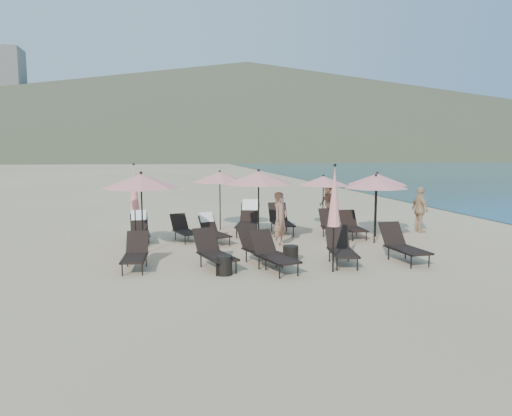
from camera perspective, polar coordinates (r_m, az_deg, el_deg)
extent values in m
plane|color=#D6BA8C|center=(13.82, 6.27, -6.22)|extent=(800.00, 800.00, 0.00)
cone|color=brown|center=(320.19, -0.96, 11.52)|extent=(690.00, 690.00, 55.00)
cone|color=brown|center=(394.20, 17.18, 8.72)|extent=(280.00, 280.00, 32.00)
cube|color=beige|center=(325.64, -20.02, 9.53)|extent=(18.00, 16.00, 38.00)
cube|color=black|center=(13.13, -13.73, -5.63)|extent=(0.69, 1.17, 0.05)
cube|color=black|center=(13.81, -13.40, -3.83)|extent=(0.62, 0.48, 0.58)
cylinder|color=black|center=(12.75, -15.05, -6.83)|extent=(0.03, 0.03, 0.32)
cylinder|color=black|center=(13.68, -14.48, -5.86)|extent=(0.03, 0.03, 0.32)
cylinder|color=black|center=(12.69, -12.86, -6.83)|extent=(0.03, 0.03, 0.32)
cylinder|color=black|center=(13.62, -12.45, -5.86)|extent=(0.03, 0.03, 0.32)
cube|color=black|center=(13.21, -14.92, -5.55)|extent=(0.16, 1.26, 0.04)
cube|color=black|center=(13.14, -12.49, -5.54)|extent=(0.16, 1.26, 0.04)
cube|color=black|center=(12.84, -4.34, -5.60)|extent=(0.92, 1.34, 0.05)
cube|color=black|center=(13.52, -5.73, -3.67)|extent=(0.73, 0.61, 0.63)
cylinder|color=black|center=(12.33, -4.53, -7.01)|extent=(0.04, 0.04, 0.35)
cylinder|color=black|center=(13.27, -6.31, -6.01)|extent=(0.04, 0.04, 0.35)
cylinder|color=black|center=(12.54, -2.29, -6.76)|extent=(0.04, 0.04, 0.35)
cylinder|color=black|center=(13.47, -4.21, -5.79)|extent=(0.04, 0.04, 0.35)
cube|color=black|center=(12.77, -5.69, -5.64)|extent=(0.40, 1.33, 0.04)
cube|color=black|center=(13.01, -3.19, -5.38)|extent=(0.40, 1.33, 0.04)
cube|color=black|center=(12.59, 2.56, -5.86)|extent=(0.92, 1.33, 0.05)
cube|color=black|center=(13.21, 0.77, -3.92)|extent=(0.72, 0.61, 0.62)
cylinder|color=black|center=(12.08, 2.71, -7.31)|extent=(0.04, 0.04, 0.34)
cylinder|color=black|center=(12.95, 0.35, -6.30)|extent=(0.04, 0.04, 0.34)
cylinder|color=black|center=(12.35, 4.81, -7.00)|extent=(0.04, 0.04, 0.34)
cylinder|color=black|center=(13.21, 2.35, -6.05)|extent=(0.04, 0.04, 0.34)
cube|color=black|center=(12.48, 1.25, -5.93)|extent=(0.40, 1.32, 0.04)
cube|color=black|center=(12.78, 3.62, -5.63)|extent=(0.40, 1.32, 0.04)
cube|color=black|center=(13.40, 0.96, -5.07)|extent=(0.96, 1.33, 0.05)
cube|color=black|center=(14.02, -0.75, -3.29)|extent=(0.73, 0.62, 0.62)
cylinder|color=black|center=(12.89, 1.13, -6.38)|extent=(0.04, 0.04, 0.34)
cylinder|color=black|center=(13.76, -1.12, -5.51)|extent=(0.04, 0.04, 0.34)
cylinder|color=black|center=(13.16, 3.07, -6.10)|extent=(0.04, 0.04, 0.34)
cylinder|color=black|center=(14.01, 0.74, -5.28)|extent=(0.04, 0.04, 0.34)
cube|color=black|center=(13.29, -0.26, -5.12)|extent=(0.45, 1.30, 0.04)
cube|color=black|center=(13.59, 1.94, -4.85)|extent=(0.45, 1.30, 0.04)
cube|color=black|center=(13.46, 9.93, -5.11)|extent=(0.83, 1.30, 0.05)
cube|color=black|center=(14.18, 9.27, -3.25)|extent=(0.70, 0.56, 0.62)
cylinder|color=black|center=(12.96, 9.24, -6.39)|extent=(0.04, 0.04, 0.34)
cylinder|color=black|center=(13.96, 8.40, -5.40)|extent=(0.04, 0.04, 0.34)
cylinder|color=black|center=(13.08, 11.51, -6.32)|extent=(0.04, 0.04, 0.34)
cylinder|color=black|center=(14.06, 10.51, -5.35)|extent=(0.04, 0.04, 0.34)
cube|color=black|center=(13.44, 8.62, -5.05)|extent=(0.28, 1.34, 0.04)
cube|color=black|center=(13.57, 11.14, -4.99)|extent=(0.28, 1.34, 0.04)
cube|color=black|center=(14.17, 17.06, -4.64)|extent=(0.74, 1.30, 0.05)
cube|color=black|center=(14.80, 15.29, -2.86)|extent=(0.68, 0.52, 0.65)
cylinder|color=black|center=(13.63, 17.30, -5.92)|extent=(0.04, 0.04, 0.36)
cylinder|color=black|center=(14.51, 14.91, -5.05)|extent=(0.04, 0.04, 0.36)
cylinder|color=black|center=(13.94, 19.17, -5.71)|extent=(0.04, 0.04, 0.36)
cylinder|color=black|center=(14.80, 16.72, -4.87)|extent=(0.04, 0.04, 0.36)
cube|color=black|center=(14.04, 15.87, -4.66)|extent=(0.15, 1.42, 0.04)
cube|color=black|center=(14.38, 17.99, -4.46)|extent=(0.15, 1.42, 0.04)
cube|color=black|center=(16.69, -13.08, -2.90)|extent=(0.63, 1.14, 0.05)
cube|color=black|center=(17.38, -13.22, -1.59)|extent=(0.60, 0.45, 0.58)
cylinder|color=black|center=(16.25, -13.85, -3.79)|extent=(0.03, 0.03, 0.32)
cylinder|color=black|center=(17.19, -13.95, -3.20)|extent=(0.03, 0.03, 0.32)
cylinder|color=black|center=(16.27, -12.14, -3.73)|extent=(0.03, 0.03, 0.32)
cylinder|color=black|center=(17.21, -12.34, -3.14)|extent=(0.03, 0.03, 0.32)
cube|color=black|center=(16.72, -14.05, -2.88)|extent=(0.10, 1.26, 0.04)
cube|color=black|center=(16.74, -12.14, -2.81)|extent=(0.10, 1.26, 0.04)
cube|color=white|center=(17.48, -13.26, -0.81)|extent=(0.52, 0.29, 0.35)
cube|color=black|center=(16.76, -7.92, -2.79)|extent=(0.83, 1.18, 0.04)
cube|color=black|center=(17.38, -8.78, -1.57)|extent=(0.64, 0.54, 0.55)
cylinder|color=black|center=(16.29, -8.11, -3.65)|extent=(0.03, 0.03, 0.30)
cylinder|color=black|center=(17.14, -9.19, -3.13)|extent=(0.03, 0.03, 0.30)
cylinder|color=black|center=(16.46, -6.60, -3.51)|extent=(0.03, 0.03, 0.30)
cylinder|color=black|center=(17.30, -7.75, -3.01)|extent=(0.03, 0.03, 0.30)
cube|color=black|center=(16.70, -8.83, -2.80)|extent=(0.37, 1.16, 0.04)
cube|color=black|center=(16.89, -7.12, -2.66)|extent=(0.37, 1.16, 0.04)
cube|color=black|center=(17.68, -1.05, -1.95)|extent=(1.08, 1.48, 0.06)
cube|color=black|center=(18.51, -0.70, -0.51)|extent=(0.81, 0.70, 0.69)
cylinder|color=black|center=(17.21, -2.23, -2.88)|extent=(0.04, 0.04, 0.38)
cylinder|color=black|center=(18.33, -1.71, -2.26)|extent=(0.04, 0.04, 0.38)
cylinder|color=black|center=(17.14, -0.32, -2.91)|extent=(0.04, 0.04, 0.38)
cylinder|color=black|center=(18.26, 0.08, -2.29)|extent=(0.04, 0.04, 0.38)
cube|color=black|center=(17.78, -2.09, -1.86)|extent=(0.52, 1.43, 0.04)
cube|color=black|center=(17.70, 0.04, -1.90)|extent=(0.52, 1.43, 0.04)
cube|color=white|center=(18.64, -0.65, 0.35)|extent=(0.67, 0.49, 0.41)
cube|color=black|center=(18.01, 3.03, -1.81)|extent=(0.77, 1.35, 0.05)
cube|color=black|center=(18.81, 2.50, -0.43)|extent=(0.71, 0.54, 0.67)
cylinder|color=black|center=(17.46, 2.47, -2.75)|extent=(0.04, 0.04, 0.37)
cylinder|color=black|center=(18.55, 1.81, -2.16)|extent=(0.04, 0.04, 0.37)
cylinder|color=black|center=(17.57, 4.28, -2.69)|extent=(0.04, 0.04, 0.37)
cylinder|color=black|center=(18.65, 3.52, -2.11)|extent=(0.04, 0.04, 0.37)
cube|color=black|center=(18.00, 1.97, -1.78)|extent=(0.15, 1.47, 0.04)
cube|color=black|center=(18.13, 4.00, -1.73)|extent=(0.15, 1.47, 0.04)
cube|color=black|center=(17.23, 9.07, -2.41)|extent=(0.67, 1.22, 0.05)
cube|color=black|center=(17.94, 8.26, -1.07)|extent=(0.64, 0.48, 0.62)
cylinder|color=black|center=(16.72, 8.77, -3.32)|extent=(0.04, 0.04, 0.34)
cylinder|color=black|center=(17.67, 7.71, -2.74)|extent=(0.04, 0.04, 0.34)
cylinder|color=black|center=(16.89, 10.43, -3.25)|extent=(0.04, 0.04, 0.34)
cylinder|color=black|center=(17.84, 9.30, -2.68)|extent=(0.04, 0.04, 0.34)
cube|color=black|center=(17.18, 8.07, -2.39)|extent=(0.10, 1.34, 0.04)
cube|color=black|center=(17.37, 9.95, -2.32)|extent=(0.10, 1.34, 0.04)
cube|color=black|center=(17.51, 11.22, -2.38)|extent=(0.66, 1.15, 0.05)
cube|color=black|center=(18.17, 10.46, -1.15)|extent=(0.61, 0.46, 0.57)
cylinder|color=black|center=(17.03, 10.96, -3.22)|extent=(0.03, 0.03, 0.32)
cylinder|color=black|center=(17.92, 9.96, -2.68)|extent=(0.03, 0.03, 0.32)
cylinder|color=black|center=(17.19, 12.48, -3.16)|extent=(0.03, 0.03, 0.32)
cylinder|color=black|center=(18.08, 11.41, -2.63)|extent=(0.03, 0.03, 0.32)
cube|color=black|center=(17.46, 10.31, -2.36)|extent=(0.13, 1.25, 0.04)
cube|color=black|center=(17.65, 12.03, -2.30)|extent=(0.13, 1.25, 0.04)
cube|color=black|center=(16.19, -4.47, -3.09)|extent=(0.84, 1.18, 0.04)
cube|color=black|center=(16.79, -5.52, -1.83)|extent=(0.65, 0.55, 0.55)
cylinder|color=black|center=(15.72, -4.54, -3.99)|extent=(0.03, 0.03, 0.30)
cylinder|color=black|center=(16.55, -5.89, -3.45)|extent=(0.03, 0.03, 0.30)
cylinder|color=black|center=(15.92, -3.03, -3.84)|extent=(0.03, 0.03, 0.30)
cylinder|color=black|center=(16.73, -4.44, -3.31)|extent=(0.03, 0.03, 0.30)
cube|color=black|center=(16.12, -5.40, -3.12)|extent=(0.38, 1.16, 0.04)
cube|color=black|center=(16.34, -3.69, -2.96)|extent=(0.38, 1.16, 0.04)
cube|color=white|center=(16.87, -5.71, -1.06)|extent=(0.53, 0.38, 0.33)
cylinder|color=black|center=(14.98, -12.88, -0.89)|extent=(0.05, 0.05, 2.27)
cone|color=#F6978B|center=(14.87, -12.99, 3.03)|extent=(2.27, 2.27, 0.41)
sphere|color=black|center=(14.86, -13.02, 3.94)|extent=(0.09, 0.09, 0.09)
cylinder|color=black|center=(15.96, 0.29, -0.21)|extent=(0.05, 0.05, 2.28)
cone|color=#F6978B|center=(15.86, 0.30, 3.48)|extent=(2.28, 2.28, 0.41)
sphere|color=black|center=(15.85, 0.30, 4.34)|extent=(0.09, 0.09, 0.09)
cylinder|color=black|center=(16.71, 13.44, -0.37)|extent=(0.04, 0.04, 2.11)
cone|color=#F6978B|center=(16.62, 13.53, 2.89)|extent=(2.11, 2.11, 0.38)
sphere|color=black|center=(16.60, 13.56, 3.65)|extent=(0.08, 0.08, 0.08)
cylinder|color=black|center=(18.90, -4.13, 0.67)|extent=(0.04, 0.04, 2.11)
cone|color=#F6978B|center=(18.82, -4.16, 3.55)|extent=(2.11, 2.11, 0.38)
sphere|color=black|center=(18.81, -4.16, 4.23)|extent=(0.08, 0.08, 0.08)
cylinder|color=black|center=(19.15, 7.66, 0.47)|extent=(0.04, 0.04, 1.95)
cone|color=#F6978B|center=(19.06, 7.71, 3.10)|extent=(1.95, 1.95, 0.35)
sphere|color=black|center=(19.05, 7.72, 3.71)|extent=(0.07, 0.07, 0.07)
cylinder|color=black|center=(17.92, 13.58, 0.15)|extent=(0.04, 0.04, 2.12)
cone|color=#F6978B|center=(17.83, 13.67, 3.21)|extent=(2.12, 2.12, 0.38)
sphere|color=black|center=(17.82, 13.69, 3.93)|extent=(0.08, 0.08, 0.08)
cylinder|color=black|center=(12.76, 8.82, -4.68)|extent=(0.04, 0.04, 1.18)
cone|color=#F6978B|center=(12.55, 8.94, 1.31)|extent=(0.32, 0.32, 1.50)
sphere|color=black|center=(12.50, 9.01, 4.87)|extent=(0.07, 0.07, 0.07)
cylinder|color=black|center=(16.67, -13.61, -2.10)|extent=(0.04, 0.04, 1.13)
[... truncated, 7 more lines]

